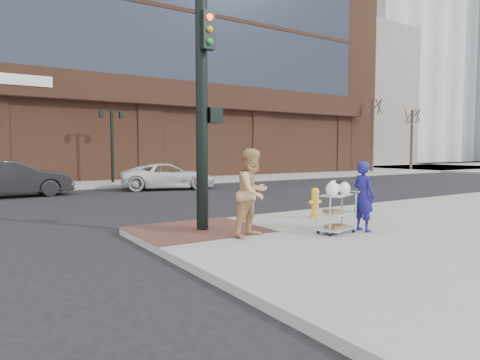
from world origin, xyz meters
TOP-DOWN VIEW (x-y plane):
  - ground at (0.00, 0.00)m, footprint 220.00×220.00m
  - sidewalk_far at (12.50, 32.00)m, footprint 65.00×36.00m
  - brick_curb_ramp at (-0.60, 0.90)m, footprint 2.80×2.40m
  - bank_building at (5.00, 31.00)m, footprint 42.00×26.00m
  - filler_block at (40.00, 38.00)m, footprint 14.00×20.00m
  - bare_tree_a at (24.00, 16.50)m, footprint 1.80×1.80m
  - bare_tree_b at (30.00, 17.00)m, footprint 1.80×1.80m
  - lamp_post at (2.00, 16.00)m, footprint 1.32×0.22m
  - traffic_signal_pole at (-0.48, 0.77)m, footprint 0.61×0.51m
  - woman_blue at (2.39, -1.26)m, footprint 0.41×0.59m
  - pedestrian_tan at (0.04, -0.39)m, footprint 1.06×0.94m
  - sedan_dark at (-3.29, 12.13)m, footprint 4.70×1.95m
  - minivan_white at (3.56, 11.96)m, footprint 5.02×3.37m
  - utility_cart at (1.71, -1.11)m, footprint 0.92×0.71m
  - fire_hydrant at (2.77, 0.68)m, footprint 0.38×0.26m

SIDE VIEW (x-z plane):
  - ground at x=0.00m, z-range 0.00..0.00m
  - sidewalk_far at x=12.50m, z-range 0.00..0.15m
  - brick_curb_ramp at x=-0.60m, z-range 0.15..0.16m
  - fire_hydrant at x=2.77m, z-range 0.16..0.96m
  - minivan_white at x=3.56m, z-range 0.00..1.28m
  - utility_cart at x=1.71m, z-range 0.10..1.23m
  - sedan_dark at x=-3.29m, z-range 0.00..1.51m
  - woman_blue at x=2.39m, z-range 0.15..1.69m
  - pedestrian_tan at x=0.04m, z-range 0.15..1.96m
  - lamp_post at x=2.00m, z-range 0.62..4.62m
  - traffic_signal_pole at x=-0.48m, z-range 0.33..5.33m
  - bare_tree_b at x=30.00m, z-range 2.44..9.14m
  - bare_tree_a at x=24.00m, z-range 2.67..9.87m
  - filler_block at x=40.00m, z-range 0.00..18.00m
  - bank_building at x=5.00m, z-range 0.15..28.15m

